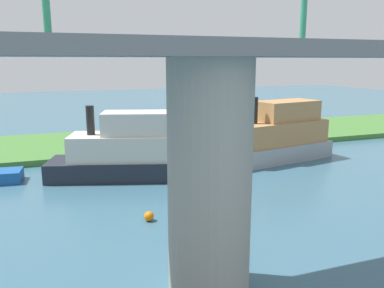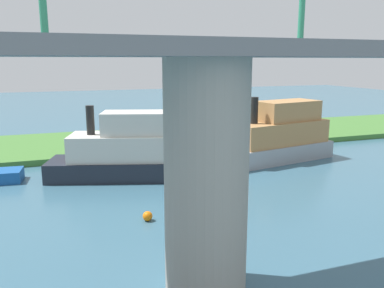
# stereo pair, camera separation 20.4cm
# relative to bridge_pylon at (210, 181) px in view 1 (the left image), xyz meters

# --- Properties ---
(ground_plane) EXTENTS (160.00, 160.00, 0.00)m
(ground_plane) POSITION_rel_bridge_pylon_xyz_m (-2.75, -19.89, -4.04)
(ground_plane) COLOR #386075
(grassy_bank) EXTENTS (80.00, 12.00, 0.50)m
(grassy_bank) POSITION_rel_bridge_pylon_xyz_m (-2.75, -25.89, -3.79)
(grassy_bank) COLOR #427533
(grassy_bank) RESTS_ON ground
(bridge_pylon) EXTENTS (2.82, 2.82, 8.09)m
(bridge_pylon) POSITION_rel_bridge_pylon_xyz_m (0.00, 0.00, 0.00)
(bridge_pylon) COLOR #9E998E
(bridge_pylon) RESTS_ON ground
(bridge_span) EXTENTS (66.47, 4.30, 3.25)m
(bridge_span) POSITION_rel_bridge_pylon_xyz_m (0.00, -0.02, 4.54)
(bridge_span) COLOR slate
(bridge_span) RESTS_ON bridge_pylon
(person_on_bank) EXTENTS (0.51, 0.51, 1.39)m
(person_on_bank) POSITION_rel_bridge_pylon_xyz_m (2.08, -23.20, -2.84)
(person_on_bank) COLOR #2D334C
(person_on_bank) RESTS_ON grassy_bank
(mooring_post) EXTENTS (0.20, 0.20, 0.79)m
(mooring_post) POSITION_rel_bridge_pylon_xyz_m (-11.32, -21.27, -3.15)
(mooring_post) COLOR brown
(mooring_post) RESTS_ON grassy_bank
(skiff_small) EXTENTS (10.37, 5.98, 5.03)m
(skiff_small) POSITION_rel_bridge_pylon_xyz_m (0.14, -14.71, -2.18)
(skiff_small) COLOR #1E232D
(skiff_small) RESTS_ON ground
(houseboat_blue) EXTENTS (10.73, 5.27, 5.25)m
(houseboat_blue) POSITION_rel_bridge_pylon_xyz_m (-12.33, -15.65, -2.10)
(houseboat_blue) COLOR #99999E
(houseboat_blue) RESTS_ON ground
(marker_buoy) EXTENTS (0.50, 0.50, 0.50)m
(marker_buoy) POSITION_rel_bridge_pylon_xyz_m (0.51, -6.76, -3.79)
(marker_buoy) COLOR orange
(marker_buoy) RESTS_ON ground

